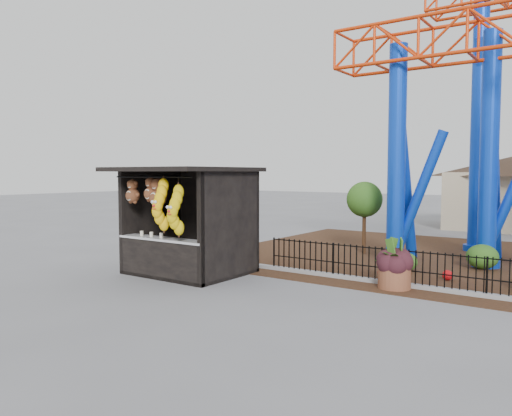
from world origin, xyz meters
The scene contains 9 objects.
ground centered at (0.00, 0.00, 0.00)m, with size 120.00×120.00×0.00m, color slate.
mulch_bed centered at (4.00, 8.00, 0.01)m, with size 18.00×12.00×0.02m, color #331E11.
curb centered at (4.00, 3.00, 0.06)m, with size 18.00×0.18×0.12m, color gray.
prize_booth centered at (-2.98, 0.91, 1.53)m, with size 3.50×3.40×3.12m.
picket_fence centered at (4.90, 3.00, 0.50)m, with size 12.20×0.06×1.00m, color black, non-canonical shape.
terracotta_planter centered at (2.68, 2.70, 0.29)m, with size 0.82×0.82×0.58m, color brown.
planter_foliage centered at (2.68, 2.70, 0.90)m, with size 0.70×0.70×0.64m, color black.
potted_plant centered at (2.65, 2.70, 0.49)m, with size 0.88×0.76×0.98m, color #265719.
landscaping centered at (4.72, 5.68, 0.33)m, with size 7.26×3.57×0.76m.
Camera 1 is at (7.05, -9.62, 2.95)m, focal length 35.00 mm.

